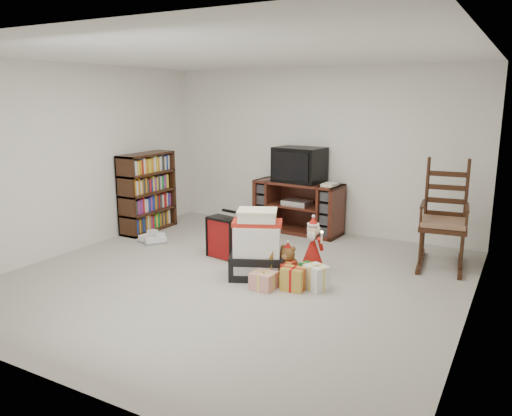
% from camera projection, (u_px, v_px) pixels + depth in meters
% --- Properties ---
extents(room, '(5.01, 5.01, 2.51)m').
position_uv_depth(room, '(234.00, 172.00, 5.54)').
color(room, '#A4A096').
rests_on(room, ground).
extents(tv_stand, '(1.41, 0.60, 0.79)m').
position_uv_depth(tv_stand, '(298.00, 207.00, 7.72)').
color(tv_stand, '#4B1F15').
rests_on(tv_stand, floor).
extents(bookshelf, '(0.33, 1.00, 1.22)m').
position_uv_depth(bookshelf, '(148.00, 194.00, 7.78)').
color(bookshelf, '#341B0E').
rests_on(bookshelf, floor).
extents(rocking_chair, '(0.65, 0.97, 1.38)m').
position_uv_depth(rocking_chair, '(444.00, 228.00, 6.18)').
color(rocking_chair, '#341B0E').
rests_on(rocking_chair, floor).
extents(gift_pile, '(0.76, 0.67, 0.79)m').
position_uv_depth(gift_pile, '(257.00, 248.00, 5.78)').
color(gift_pile, black).
rests_on(gift_pile, floor).
extents(red_suitcase, '(0.44, 0.29, 0.63)m').
position_uv_depth(red_suitcase, '(224.00, 237.00, 6.50)').
color(red_suitcase, maroon).
rests_on(red_suitcase, floor).
extents(stocking, '(0.28, 0.13, 0.59)m').
position_uv_depth(stocking, '(265.00, 257.00, 5.63)').
color(stocking, '#0D771C').
rests_on(stocking, floor).
extents(teddy_bear, '(0.27, 0.24, 0.40)m').
position_uv_depth(teddy_bear, '(288.00, 264.00, 5.75)').
color(teddy_bear, brown).
rests_on(teddy_bear, floor).
extents(santa_figurine, '(0.33, 0.31, 0.67)m').
position_uv_depth(santa_figurine, '(313.00, 249.00, 6.05)').
color(santa_figurine, '#AF1812').
rests_on(santa_figurine, floor).
extents(mrs_claus_figurine, '(0.28, 0.26, 0.57)m').
position_uv_depth(mrs_claus_figurine, '(253.00, 234.00, 6.88)').
color(mrs_claus_figurine, '#AF1812').
rests_on(mrs_claus_figurine, floor).
extents(sneaker_pair, '(0.43, 0.32, 0.11)m').
position_uv_depth(sneaker_pair, '(152.00, 239.00, 7.21)').
color(sneaker_pair, white).
rests_on(sneaker_pair, floor).
extents(gift_cluster, '(0.68, 0.77, 0.23)m').
position_uv_depth(gift_cluster, '(294.00, 276.00, 5.54)').
color(gift_cluster, red).
rests_on(gift_cluster, floor).
extents(crt_television, '(0.78, 0.60, 0.53)m').
position_uv_depth(crt_television, '(299.00, 165.00, 7.59)').
color(crt_television, black).
rests_on(crt_television, tv_stand).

